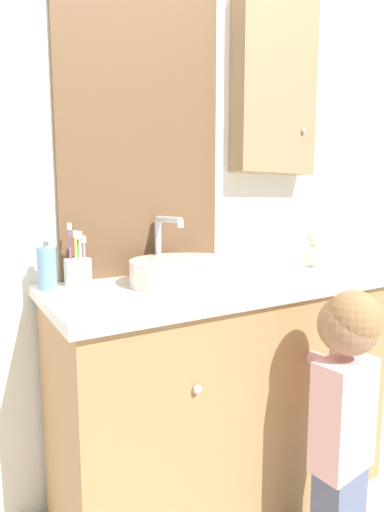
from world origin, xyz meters
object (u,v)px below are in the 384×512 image
at_px(toothbrush_holder, 78,270).
at_px(teddy_bear, 313,250).
at_px(soap_dispenser, 47,267).
at_px(child_figure, 344,397).
at_px(sink_basin, 186,271).

height_order(toothbrush_holder, teddy_bear, toothbrush_holder).
xyz_separation_m(soap_dispenser, teddy_bear, (1.04, -0.12, 0.00)).
bearing_deg(teddy_bear, child_figure, -127.84).
xyz_separation_m(toothbrush_holder, teddy_bear, (0.94, -0.13, 0.02)).
height_order(child_figure, teddy_bear, teddy_bear).
xyz_separation_m(sink_basin, child_figure, (0.28, -0.42, -0.33)).
height_order(sink_basin, child_figure, sink_basin).
height_order(soap_dispenser, teddy_bear, soap_dispenser).
bearing_deg(soap_dispenser, sink_basin, -19.52).
xyz_separation_m(sink_basin, soap_dispenser, (-0.41, 0.15, 0.02)).
distance_m(sink_basin, soap_dispenser, 0.44).
distance_m(child_figure, teddy_bear, 0.67).
height_order(toothbrush_holder, soap_dispenser, toothbrush_holder).
xyz_separation_m(soap_dispenser, child_figure, (0.69, -0.57, -0.36)).
height_order(toothbrush_holder, child_figure, toothbrush_holder).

